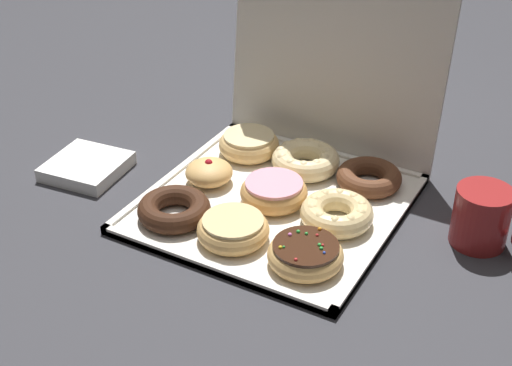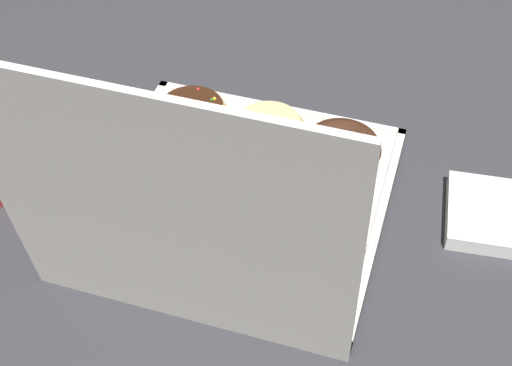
# 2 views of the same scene
# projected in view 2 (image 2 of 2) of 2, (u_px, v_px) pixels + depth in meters

# --- Properties ---
(ground_plane) EXTENTS (3.00, 3.00, 0.00)m
(ground_plane) POSITION_uv_depth(u_px,v_px,m) (240.00, 200.00, 1.08)
(ground_plane) COLOR #333338
(donut_box) EXTENTS (0.41, 0.41, 0.01)m
(donut_box) POSITION_uv_depth(u_px,v_px,m) (240.00, 198.00, 1.07)
(donut_box) COLOR silver
(donut_box) RESTS_ON ground
(box_lid_open) EXTENTS (0.41, 0.05, 0.40)m
(box_lid_open) POSITION_uv_depth(u_px,v_px,m) (169.00, 227.00, 0.78)
(box_lid_open) COLOR silver
(box_lid_open) RESTS_ON ground
(chocolate_cake_ring_donut_0) EXTENTS (0.12, 0.12, 0.03)m
(chocolate_cake_ring_donut_0) POSITION_uv_depth(u_px,v_px,m) (341.00, 148.00, 1.11)
(chocolate_cake_ring_donut_0) COLOR #381E11
(chocolate_cake_ring_donut_0) RESTS_ON donut_box
(glazed_ring_donut_1) EXTENTS (0.11, 0.11, 0.04)m
(glazed_ring_donut_1) POSITION_uv_depth(u_px,v_px,m) (269.00, 130.00, 1.14)
(glazed_ring_donut_1) COLOR tan
(glazed_ring_donut_1) RESTS_ON donut_box
(sprinkle_donut_2) EXTENTS (0.11, 0.11, 0.04)m
(sprinkle_donut_2) POSITION_uv_depth(u_px,v_px,m) (192.00, 114.00, 1.16)
(sprinkle_donut_2) COLOR tan
(sprinkle_donut_2) RESTS_ON donut_box
(jelly_filled_donut_3) EXTENTS (0.08, 0.08, 0.05)m
(jelly_filled_donut_3) POSITION_uv_depth(u_px,v_px,m) (329.00, 206.00, 1.03)
(jelly_filled_donut_3) COLOR tan
(jelly_filled_donut_3) RESTS_ON donut_box
(pink_frosted_donut_4) EXTENTS (0.11, 0.11, 0.04)m
(pink_frosted_donut_4) POSITION_uv_depth(u_px,v_px,m) (237.00, 186.00, 1.06)
(pink_frosted_donut_4) COLOR tan
(pink_frosted_donut_4) RESTS_ON donut_box
(cruller_donut_5) EXTENTS (0.12, 0.12, 0.04)m
(cruller_donut_5) POSITION_uv_depth(u_px,v_px,m) (164.00, 166.00, 1.08)
(cruller_donut_5) COLOR #EACC8C
(cruller_donut_5) RESTS_ON donut_box
(glazed_ring_donut_6) EXTENTS (0.11, 0.11, 0.04)m
(glazed_ring_donut_6) POSITION_uv_depth(u_px,v_px,m) (299.00, 271.00, 0.95)
(glazed_ring_donut_6) COLOR #E5B770
(glazed_ring_donut_6) RESTS_ON donut_box
(cruller_donut_7) EXTENTS (0.12, 0.12, 0.04)m
(cruller_donut_7) POSITION_uv_depth(u_px,v_px,m) (214.00, 250.00, 0.98)
(cruller_donut_7) COLOR beige
(cruller_donut_7) RESTS_ON donut_box
(chocolate_cake_ring_donut_8) EXTENTS (0.11, 0.11, 0.03)m
(chocolate_cake_ring_donut_8) POSITION_uv_depth(u_px,v_px,m) (126.00, 234.00, 1.00)
(chocolate_cake_ring_donut_8) COLOR #59331E
(chocolate_cake_ring_donut_8) RESTS_ON donut_box
(coffee_mug) EXTENTS (0.11, 0.09, 0.09)m
(coffee_mug) POSITION_uv_depth(u_px,v_px,m) (4.00, 161.00, 1.06)
(coffee_mug) COLOR maroon
(coffee_mug) RESTS_ON ground
(napkin_stack) EXTENTS (0.14, 0.14, 0.02)m
(napkin_stack) POSITION_uv_depth(u_px,v_px,m) (494.00, 215.00, 1.04)
(napkin_stack) COLOR white
(napkin_stack) RESTS_ON ground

